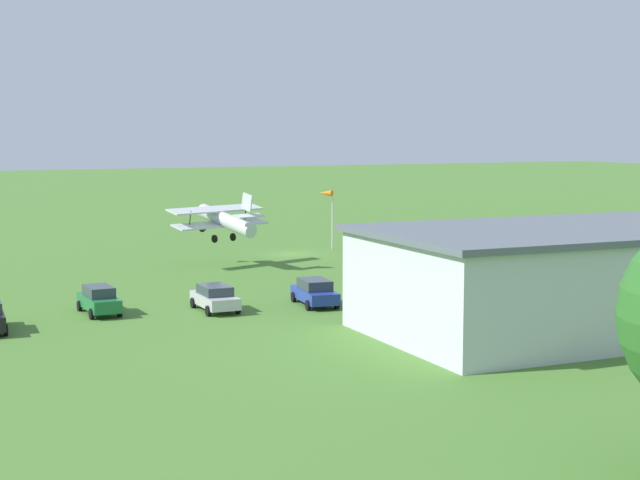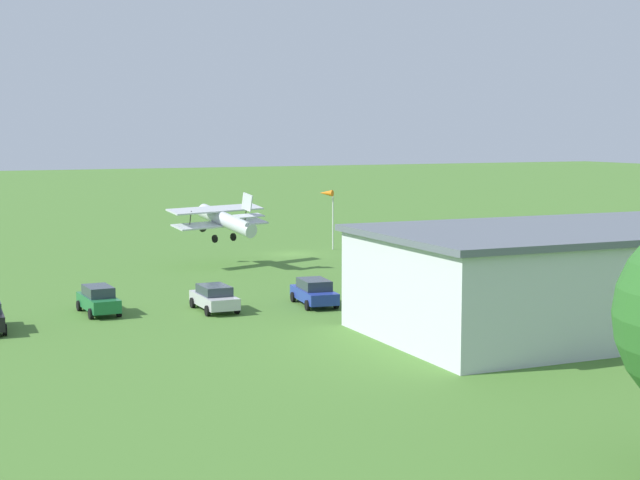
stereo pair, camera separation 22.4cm
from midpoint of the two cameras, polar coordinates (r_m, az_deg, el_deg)
ground_plane at (r=86.94m, az=-1.49°, el=-0.83°), size 400.00×400.00×0.00m
hangar at (r=56.50m, az=15.95°, el=-2.07°), size 26.26×13.63×5.74m
biplane at (r=79.08m, az=-5.55°, el=1.20°), size 9.12×7.30×4.14m
car_grey at (r=75.10m, az=15.00°, el=-1.54°), size 2.09×4.14×1.67m
car_blue at (r=61.48m, az=-0.24°, el=-3.05°), size 2.50×4.81×1.66m
car_silver at (r=59.98m, az=-6.09°, el=-3.36°), size 2.08×4.43×1.57m
car_green at (r=60.12m, az=-12.73°, el=-3.41°), size 2.01×4.46×1.70m
person_by_parked_cars at (r=70.32m, az=10.57°, el=-2.03°), size 0.51×0.51×1.57m
person_walking_on_apron at (r=66.06m, az=2.83°, el=-2.47°), size 0.54×0.54×1.56m
person_crossing_taxiway at (r=69.82m, az=9.68°, el=-2.06°), size 0.46×0.46×1.60m
windsock at (r=89.59m, az=0.49°, el=2.53°), size 1.41×1.38×5.56m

